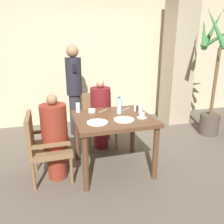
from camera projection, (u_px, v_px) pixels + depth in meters
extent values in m
plane|color=#60564C|center=(113.00, 167.00, 3.09)|extent=(16.00, 16.00, 0.00)
cube|color=beige|center=(84.00, 57.00, 4.61)|extent=(8.00, 0.06, 2.80)
cube|color=tan|center=(178.00, 60.00, 4.57)|extent=(0.50, 0.50, 2.70)
cube|color=brown|center=(113.00, 118.00, 2.87)|extent=(1.01, 0.90, 0.05)
cylinder|color=brown|center=(86.00, 164.00, 2.51)|extent=(0.07, 0.07, 0.71)
cylinder|color=brown|center=(155.00, 153.00, 2.75)|extent=(0.07, 0.07, 0.71)
cylinder|color=brown|center=(77.00, 137.00, 3.22)|extent=(0.07, 0.07, 0.71)
cylinder|color=brown|center=(133.00, 131.00, 3.46)|extent=(0.07, 0.07, 0.71)
cube|color=brown|center=(51.00, 149.00, 2.75)|extent=(0.50, 0.50, 0.07)
cube|color=brown|center=(30.00, 132.00, 2.61)|extent=(0.05, 0.50, 0.43)
cube|color=brown|center=(50.00, 131.00, 2.91)|extent=(0.45, 0.04, 0.04)
cube|color=brown|center=(50.00, 145.00, 2.49)|extent=(0.45, 0.04, 0.04)
cylinder|color=brown|center=(68.00, 154.00, 3.08)|extent=(0.04, 0.04, 0.37)
cylinder|color=brown|center=(72.00, 171.00, 2.67)|extent=(0.04, 0.04, 0.37)
cylinder|color=brown|center=(35.00, 159.00, 2.96)|extent=(0.04, 0.04, 0.37)
cylinder|color=brown|center=(34.00, 177.00, 2.55)|extent=(0.04, 0.04, 0.37)
cylinder|color=maroon|center=(57.00, 161.00, 2.82)|extent=(0.24, 0.24, 0.44)
cylinder|color=maroon|center=(54.00, 126.00, 2.67)|extent=(0.32, 0.32, 0.54)
sphere|color=#997051|center=(52.00, 100.00, 2.57)|extent=(0.13, 0.13, 0.13)
cube|color=brown|center=(100.00, 123.00, 3.66)|extent=(0.50, 0.50, 0.07)
cube|color=brown|center=(97.00, 105.00, 3.80)|extent=(0.50, 0.05, 0.43)
cube|color=brown|center=(113.00, 113.00, 3.68)|extent=(0.04, 0.45, 0.04)
cube|color=brown|center=(86.00, 115.00, 3.55)|extent=(0.04, 0.45, 0.04)
cylinder|color=brown|center=(116.00, 138.00, 3.59)|extent=(0.04, 0.04, 0.37)
cylinder|color=brown|center=(90.00, 142.00, 3.47)|extent=(0.04, 0.04, 0.37)
cylinder|color=brown|center=(109.00, 129.00, 3.99)|extent=(0.04, 0.04, 0.37)
cylinder|color=brown|center=(85.00, 131.00, 3.87)|extent=(0.04, 0.04, 0.37)
cylinder|color=maroon|center=(101.00, 134.00, 3.66)|extent=(0.24, 0.24, 0.44)
cylinder|color=maroon|center=(101.00, 105.00, 3.51)|extent=(0.32, 0.32, 0.57)
sphere|color=tan|center=(100.00, 84.00, 3.41)|extent=(0.13, 0.13, 0.13)
cylinder|color=#2D2D33|center=(76.00, 115.00, 4.14)|extent=(0.22, 0.22, 0.78)
cylinder|color=#23232D|center=(74.00, 76.00, 3.93)|extent=(0.28, 0.28, 0.66)
sphere|color=#997051|center=(72.00, 51.00, 3.79)|extent=(0.22, 0.22, 0.22)
cube|color=black|center=(74.00, 68.00, 3.72)|extent=(0.07, 0.01, 0.14)
cylinder|color=#4C4238|center=(209.00, 124.00, 4.20)|extent=(0.36, 0.36, 0.39)
cylinder|color=brown|center=(215.00, 83.00, 3.96)|extent=(0.06, 0.06, 1.22)
cone|color=#38753D|center=(221.00, 36.00, 3.99)|extent=(0.59, 0.52, 0.49)
cone|color=#38753D|center=(213.00, 28.00, 3.84)|extent=(0.47, 0.18, 0.70)
cone|color=#38753D|center=(204.00, 33.00, 3.77)|extent=(0.42, 0.59, 0.56)
cone|color=#38753D|center=(216.00, 28.00, 3.57)|extent=(0.24, 0.49, 0.69)
cylinder|color=white|center=(97.00, 122.00, 2.64)|extent=(0.26, 0.26, 0.01)
cylinder|color=white|center=(124.00, 120.00, 2.73)|extent=(0.26, 0.26, 0.01)
cylinder|color=white|center=(142.00, 118.00, 2.81)|extent=(0.13, 0.13, 0.01)
cylinder|color=white|center=(142.00, 115.00, 2.80)|extent=(0.07, 0.07, 0.06)
cylinder|color=white|center=(92.00, 111.00, 3.04)|extent=(0.10, 0.10, 0.05)
cylinder|color=silver|center=(119.00, 106.00, 2.96)|extent=(0.07, 0.07, 0.21)
cylinder|color=#3359B2|center=(119.00, 98.00, 2.92)|extent=(0.04, 0.04, 0.02)
cylinder|color=silver|center=(78.00, 108.00, 3.03)|extent=(0.06, 0.06, 0.13)
cylinder|color=silver|center=(140.00, 109.00, 2.99)|extent=(0.06, 0.06, 0.13)
cylinder|color=white|center=(135.00, 108.00, 3.08)|extent=(0.03, 0.03, 0.08)
cylinder|color=#4C3D2D|center=(137.00, 108.00, 3.09)|extent=(0.03, 0.03, 0.08)
cube|color=silver|center=(125.00, 109.00, 3.18)|extent=(0.14, 0.11, 0.00)
cube|color=silver|center=(128.00, 108.00, 3.24)|extent=(0.04, 0.04, 0.00)
cube|color=silver|center=(103.00, 111.00, 3.09)|extent=(0.13, 0.11, 0.00)
cube|color=silver|center=(106.00, 110.00, 3.16)|extent=(0.06, 0.05, 0.00)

